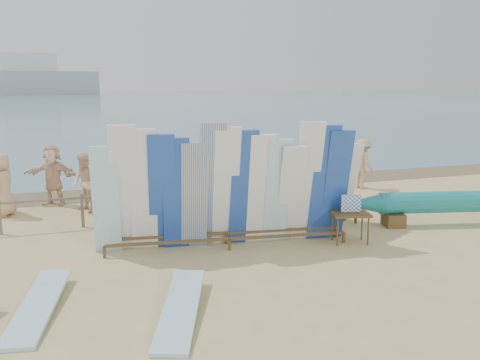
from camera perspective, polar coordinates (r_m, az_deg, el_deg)
name	(u,v)px	position (r m, az deg, el deg)	size (l,w,h in m)	color
ground	(182,254)	(11.56, -6.53, -8.25)	(160.00, 160.00, 0.00)	tan
ocean	(71,99)	(138.76, -18.42, 8.65)	(320.00, 240.00, 0.02)	slate
wet_sand_strip	(137,191)	(18.42, -11.48, -1.22)	(40.00, 2.60, 0.01)	brown
distant_ship	(31,79)	(190.94, -22.46, 10.41)	(45.00, 8.00, 14.00)	#999EA3
fence	(157,198)	(14.23, -9.26, -2.06)	(12.08, 0.08, 0.90)	#736757
main_surfboard_rack	(228,191)	(11.61, -1.40, -1.26)	(5.95, 1.55, 2.95)	brown
side_surfboard_rack	(328,186)	(13.44, 9.82, -0.62)	(2.28, 1.23, 2.54)	brown
outrigger_canoe	(458,203)	(14.88, 23.27, -2.40)	(6.45, 2.09, 0.93)	brown
vendor_table	(350,227)	(12.43, 12.26, -5.17)	(1.02, 0.83, 1.18)	brown
flat_board_b	(181,315)	(8.71, -6.64, -14.83)	(0.56, 2.70, 0.07)	#8FCDE5
flat_board_a	(39,311)	(9.42, -21.63, -13.51)	(0.56, 2.70, 0.07)	#8FCDE5
beach_chair_left	(176,205)	(15.10, -7.24, -2.80)	(0.64, 0.65, 0.81)	#B52E13
beach_chair_right	(172,204)	(15.22, -7.62, -2.73)	(0.56, 0.58, 0.79)	#B52E13
stroller	(195,199)	(15.17, -5.06, -2.12)	(0.67, 0.81, 0.96)	#B52E13
beachgoer_extra_0	(362,164)	(18.90, 13.57, 1.79)	(1.17, 0.48, 1.81)	tan
beachgoer_0	(3,185)	(16.02, -25.05, -0.49)	(0.89, 0.42, 1.82)	tan
beachgoer_7	(188,171)	(17.60, -5.87, 0.98)	(0.57, 0.31, 1.57)	#8C6042
beachgoer_8	(260,173)	(16.57, 2.25, 0.80)	(0.87, 0.42, 1.78)	beige
beachgoer_2	(85,183)	(15.63, -17.04, -0.33)	(0.85, 0.41, 1.75)	beige
beachgoer_3	(150,174)	(16.91, -10.04, 0.72)	(1.10, 0.45, 1.71)	tan
beachgoer_9	(252,168)	(18.13, 1.33, 1.40)	(1.04, 0.43, 1.61)	tan
beachgoer_6	(196,179)	(15.83, -4.96, 0.08)	(0.81, 0.39, 1.66)	tan
beachgoer_11	(53,175)	(16.89, -20.29, 0.52)	(1.76, 0.57, 1.90)	beige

